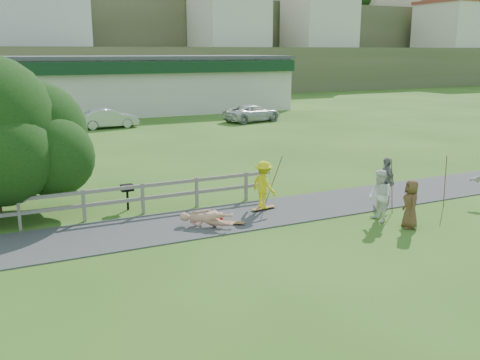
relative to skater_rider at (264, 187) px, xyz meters
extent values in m
plane|color=#2E5518|center=(-1.96, -1.82, -0.85)|extent=(260.00, 260.00, 0.00)
cube|color=#343436|center=(-1.96, -0.32, -0.83)|extent=(34.00, 3.00, 0.04)
cube|color=slate|center=(-7.96, 1.48, -0.30)|extent=(0.10, 0.10, 1.10)
cube|color=slate|center=(-5.96, 1.48, -0.30)|extent=(0.10, 0.10, 1.10)
cube|color=slate|center=(-3.96, 1.48, -0.30)|extent=(0.10, 0.10, 1.10)
cube|color=slate|center=(-1.96, 1.48, -0.30)|extent=(0.10, 0.10, 1.10)
cube|color=slate|center=(0.04, 1.48, -0.30)|extent=(0.10, 0.10, 1.10)
cube|color=slate|center=(-6.46, 1.48, 0.15)|extent=(15.00, 0.08, 0.12)
cube|color=slate|center=(-6.46, 1.48, -0.30)|extent=(15.00, 0.08, 0.12)
cube|color=beige|center=(2.04, 33.18, 1.55)|extent=(32.00, 10.00, 4.80)
cube|color=#12321A|center=(2.04, 27.98, 3.35)|extent=(32.00, 0.60, 1.00)
cube|color=#48474C|center=(2.04, 33.18, 4.10)|extent=(32.50, 10.50, 0.30)
cube|color=#4C5633|center=(-1.96, 53.18, 2.15)|extent=(220.00, 14.00, 6.00)
cube|color=beige|center=(-1.96, 53.18, 8.65)|extent=(10.00, 9.00, 7.00)
cube|color=#4C5633|center=(-1.96, 66.18, 5.65)|extent=(220.00, 14.00, 13.00)
cube|color=#4C5633|center=(-1.96, 79.18, 9.65)|extent=(220.00, 14.00, 21.00)
imported|color=yellow|center=(0.00, 0.00, 0.00)|extent=(0.85, 1.21, 1.70)
imported|color=tan|center=(-2.56, -0.88, -0.53)|extent=(1.39, 1.61, 0.63)
imported|color=white|center=(2.86, -2.76, 0.03)|extent=(0.78, 0.94, 1.76)
imported|color=gray|center=(4.52, -1.12, 0.02)|extent=(0.60, 1.07, 1.73)
imported|color=brown|center=(3.32, -3.71, -0.06)|extent=(0.77, 0.91, 1.58)
imported|color=#B1B4B9|center=(-0.44, 23.44, -0.14)|extent=(4.39, 1.74, 1.42)
imported|color=silver|center=(10.84, 22.19, -0.18)|extent=(5.22, 3.23, 1.35)
sphere|color=#A0090A|center=(-1.96, -0.53, -0.72)|extent=(0.26, 0.26, 0.26)
cylinder|color=brown|center=(0.60, 0.40, 0.13)|extent=(0.03, 0.03, 1.96)
cylinder|color=brown|center=(3.83, -2.22, 0.14)|extent=(0.03, 0.03, 1.97)
cylinder|color=brown|center=(6.12, -2.43, 0.10)|extent=(0.03, 0.03, 1.90)
camera|label=1|loc=(-8.66, -16.07, 4.69)|focal=40.00mm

